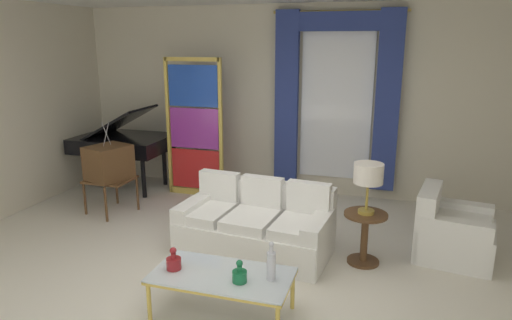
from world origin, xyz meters
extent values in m
plane|color=silver|center=(0.00, 0.00, 0.00)|extent=(16.00, 16.00, 0.00)
cube|color=beige|center=(0.00, 3.06, 1.50)|extent=(8.00, 0.12, 3.00)
cube|color=white|center=(0.70, 2.98, 1.55)|extent=(1.10, 0.02, 2.50)
cylinder|color=gold|center=(0.70, 2.90, 2.86)|extent=(2.00, 0.04, 0.04)
cube|color=navy|center=(-0.07, 2.88, 1.55)|extent=(0.36, 0.12, 2.70)
cube|color=navy|center=(1.47, 2.88, 1.55)|extent=(0.36, 0.12, 2.70)
cube|color=navy|center=(0.70, 2.88, 2.72)|extent=(1.80, 0.10, 0.28)
cube|color=white|center=(0.10, 0.58, 0.19)|extent=(1.82, 1.06, 0.38)
cube|color=white|center=(0.14, 0.95, 0.39)|extent=(1.75, 0.37, 0.78)
cube|color=white|center=(0.88, 0.51, 0.28)|extent=(0.28, 0.87, 0.56)
cube|color=white|center=(-0.67, 0.66, 0.28)|extent=(0.28, 0.87, 0.56)
cube|color=white|center=(0.67, 0.48, 0.44)|extent=(0.60, 0.79, 0.12)
cube|color=white|center=(0.71, 0.80, 0.66)|extent=(0.52, 0.19, 0.40)
cube|color=white|center=(0.10, 0.53, 0.44)|extent=(0.60, 0.79, 0.12)
cube|color=white|center=(0.13, 0.85, 0.66)|extent=(0.52, 0.19, 0.40)
cube|color=white|center=(-0.48, 0.59, 0.44)|extent=(0.60, 0.79, 0.12)
cube|color=white|center=(-0.45, 0.91, 0.66)|extent=(0.52, 0.19, 0.40)
cube|color=silver|center=(0.21, -0.72, 0.40)|extent=(1.26, 0.64, 0.02)
cube|color=gold|center=(0.21, -0.42, 0.38)|extent=(1.26, 0.04, 0.03)
cube|color=gold|center=(0.21, -1.02, 0.38)|extent=(1.26, 0.04, 0.03)
cube|color=gold|center=(-0.41, -0.72, 0.38)|extent=(0.04, 0.64, 0.03)
cube|color=gold|center=(0.82, -0.72, 0.38)|extent=(0.04, 0.64, 0.03)
cylinder|color=gold|center=(-0.39, -0.44, 0.19)|extent=(0.04, 0.04, 0.38)
cylinder|color=gold|center=(0.80, -0.44, 0.19)|extent=(0.04, 0.04, 0.38)
cylinder|color=gold|center=(-0.39, -1.00, 0.19)|extent=(0.04, 0.04, 0.38)
cylinder|color=silver|center=(0.66, -0.69, 0.54)|extent=(0.08, 0.08, 0.26)
cylinder|color=silver|center=(0.66, -0.69, 0.70)|extent=(0.04, 0.04, 0.06)
sphere|color=silver|center=(0.66, -0.69, 0.75)|extent=(0.05, 0.05, 0.05)
cylinder|color=#196B3D|center=(0.40, -0.81, 0.46)|extent=(0.13, 0.13, 0.10)
cylinder|color=#196B3D|center=(0.40, -0.81, 0.54)|extent=(0.05, 0.05, 0.05)
sphere|color=#196B3D|center=(0.40, -0.81, 0.59)|extent=(0.06, 0.06, 0.06)
cylinder|color=maroon|center=(-0.25, -0.76, 0.46)|extent=(0.14, 0.14, 0.11)
cylinder|color=maroon|center=(-0.25, -0.76, 0.54)|extent=(0.05, 0.05, 0.05)
sphere|color=maroon|center=(-0.25, -0.76, 0.59)|extent=(0.06, 0.06, 0.06)
cube|color=brown|center=(-2.28, 1.23, 0.50)|extent=(0.62, 0.54, 0.03)
cylinder|color=brown|center=(-2.59, 1.04, 0.25)|extent=(0.04, 0.04, 0.50)
cylinder|color=brown|center=(-2.42, 1.57, 0.25)|extent=(0.04, 0.04, 0.50)
cylinder|color=brown|center=(-2.14, 0.89, 0.25)|extent=(0.04, 0.04, 0.50)
cylinder|color=brown|center=(-1.96, 1.42, 0.25)|extent=(0.04, 0.04, 0.50)
cube|color=brown|center=(-2.28, 1.23, 0.76)|extent=(0.63, 0.68, 0.48)
cube|color=black|center=(-2.50, 1.30, 0.78)|extent=(0.13, 0.38, 0.30)
cylinder|color=gold|center=(-2.53, 1.23, 0.59)|extent=(0.02, 0.04, 0.04)
cylinder|color=gold|center=(-2.48, 1.38, 0.59)|extent=(0.02, 0.04, 0.04)
cylinder|color=silver|center=(-2.28, 1.23, 1.18)|extent=(0.05, 0.13, 0.34)
cylinder|color=silver|center=(-2.28, 1.23, 1.18)|extent=(0.05, 0.13, 0.34)
cube|color=white|center=(2.36, 1.13, 0.20)|extent=(0.92, 0.92, 0.40)
cube|color=white|center=(2.36, 1.13, 0.45)|extent=(0.79, 0.79, 0.10)
cube|color=white|center=(2.05, 1.18, 0.40)|extent=(0.33, 0.82, 0.80)
cube|color=white|center=(2.42, 1.45, 0.29)|extent=(0.76, 0.30, 0.58)
cube|color=white|center=(2.31, 0.81, 0.29)|extent=(0.76, 0.30, 0.58)
cube|color=gold|center=(-1.88, 2.32, 1.10)|extent=(0.05, 0.05, 2.20)
cube|color=gold|center=(-0.98, 2.32, 1.10)|extent=(0.05, 0.05, 2.20)
cube|color=gold|center=(-1.43, 2.32, 2.17)|extent=(0.90, 0.05, 0.06)
cube|color=gold|center=(-1.43, 2.32, 0.05)|extent=(0.90, 0.05, 0.10)
cube|color=red|center=(-1.43, 2.32, 0.43)|extent=(0.82, 0.02, 0.64)
cube|color=purple|center=(-1.43, 2.32, 1.10)|extent=(0.82, 0.02, 0.64)
cube|color=#1E47B7|center=(-1.43, 2.32, 1.77)|extent=(0.82, 0.02, 0.64)
cylinder|color=beige|center=(-0.95, 2.06, 0.03)|extent=(0.16, 0.16, 0.06)
ellipsoid|color=navy|center=(-0.95, 2.06, 0.14)|extent=(0.18, 0.32, 0.20)
sphere|color=navy|center=(-0.95, 2.20, 0.25)|extent=(0.09, 0.09, 0.09)
cone|color=gold|center=(-0.95, 2.26, 0.25)|extent=(0.02, 0.04, 0.02)
cone|color=#247257|center=(-0.95, 1.88, 0.24)|extent=(0.44, 0.40, 0.50)
cylinder|color=brown|center=(1.36, 0.69, 0.58)|extent=(0.48, 0.48, 0.03)
cylinder|color=brown|center=(1.36, 0.69, 0.29)|extent=(0.08, 0.08, 0.55)
cylinder|color=brown|center=(1.36, 0.69, 0.01)|extent=(0.36, 0.36, 0.03)
cylinder|color=#B29338|center=(1.36, 0.69, 0.61)|extent=(0.18, 0.18, 0.04)
cylinder|color=#B29338|center=(1.36, 0.69, 0.81)|extent=(0.03, 0.03, 0.36)
cylinder|color=silver|center=(1.36, 0.69, 1.05)|extent=(0.32, 0.32, 0.22)
cube|color=black|center=(-2.72, 2.30, 0.78)|extent=(1.50, 1.10, 0.24)
cube|color=black|center=(-2.82, 2.30, 1.10)|extent=(1.08, 0.90, 0.60)
cylinder|color=black|center=(-2.17, 2.65, 0.33)|extent=(0.07, 0.07, 0.66)
cylinder|color=black|center=(-2.17, 1.95, 0.33)|extent=(0.07, 0.07, 0.66)
cylinder|color=black|center=(-3.27, 2.30, 0.33)|extent=(0.07, 0.07, 0.66)
camera|label=1|loc=(1.58, -4.17, 2.44)|focal=32.00mm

